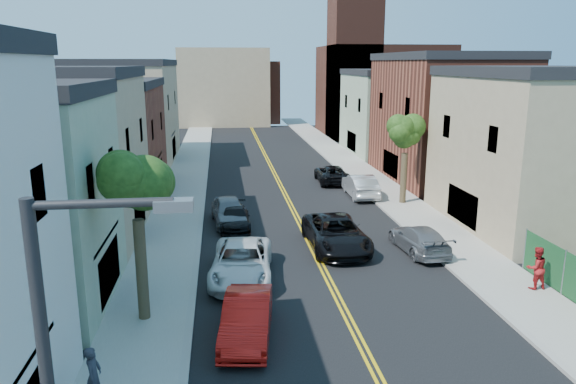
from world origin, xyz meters
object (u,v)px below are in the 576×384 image
object	(u,v)px
black_car_left	(235,218)
black_suv_lane	(336,233)
grey_car_left	(229,211)
dark_car_right_far	(332,174)
red_sedan	(247,318)
grey_car_right	(419,239)
silver_car_right	(360,185)
white_pickup	(242,262)
black_car_right	(420,240)
pedestrian_right	(536,268)
pedestrian_left	(94,376)

from	to	relation	value
black_car_left	black_suv_lane	bearing A→B (deg)	-40.05
grey_car_left	dark_car_right_far	world-z (taller)	grey_car_left
red_sedan	grey_car_right	xyz separation A→B (m)	(9.52, 8.14, -0.08)
silver_car_right	black_suv_lane	bearing A→B (deg)	69.82
white_pickup	grey_car_left	size ratio (longest dim) A/B	1.21
black_car_right	black_suv_lane	xyz separation A→B (m)	(-4.26, 1.17, 0.17)
black_car_left	silver_car_right	bearing A→B (deg)	35.50
pedestrian_right	black_suv_lane	bearing A→B (deg)	-45.70
grey_car_left	silver_car_right	xyz separation A→B (m)	(9.89, 5.87, 0.02)
grey_car_left	silver_car_right	size ratio (longest dim) A/B	0.95
white_pickup	black_car_right	bearing A→B (deg)	19.83
black_car_right	silver_car_right	distance (m)	12.43
grey_car_left	black_car_left	world-z (taller)	grey_car_left
black_car_left	grey_car_right	distance (m)	11.04
pedestrian_left	pedestrian_right	distance (m)	18.34
white_pickup	black_car_right	world-z (taller)	white_pickup
pedestrian_left	black_car_left	bearing A→B (deg)	-8.42
dark_car_right_far	grey_car_left	bearing A→B (deg)	52.90
white_pickup	dark_car_right_far	world-z (taller)	white_pickup
white_pickup	grey_car_left	world-z (taller)	grey_car_left
red_sedan	black_car_right	bearing A→B (deg)	47.62
black_car_left	black_car_right	xyz separation A→B (m)	(9.56, -5.63, 0.05)
pedestrian_right	dark_car_right_far	bearing A→B (deg)	-83.43
black_car_right	pedestrian_left	size ratio (longest dim) A/B	2.30
grey_car_right	pedestrian_left	distance (m)	18.33
red_sedan	pedestrian_right	xyz separation A→B (m)	(12.71, 2.56, 0.32)
pedestrian_right	silver_car_right	bearing A→B (deg)	-83.95
grey_car_right	pedestrian_right	distance (m)	6.44
red_sedan	black_car_right	world-z (taller)	red_sedan
black_car_left	dark_car_right_far	distance (m)	14.57
red_sedan	pedestrian_left	world-z (taller)	pedestrian_left
red_sedan	dark_car_right_far	world-z (taller)	red_sedan
black_car_right	pedestrian_right	world-z (taller)	pedestrian_right
white_pickup	grey_car_right	size ratio (longest dim) A/B	1.22
white_pickup	black_car_left	size ratio (longest dim) A/B	1.34
black_car_left	white_pickup	bearing A→B (deg)	-89.25
red_sedan	grey_car_left	distance (m)	14.58
dark_car_right_far	pedestrian_right	world-z (taller)	pedestrian_right
silver_car_right	pedestrian_left	xyz separation A→B (m)	(-14.09, -24.04, 0.19)
black_car_right	silver_car_right	size ratio (longest dim) A/B	0.80
silver_car_right	red_sedan	bearing A→B (deg)	65.61
black_car_left	grey_car_right	xyz separation A→B (m)	(9.56, -5.51, 0.06)
silver_car_right	pedestrian_left	size ratio (longest dim) A/B	2.90
grey_car_left	pedestrian_left	distance (m)	18.64
dark_car_right_far	pedestrian_right	xyz separation A→B (m)	(4.32, -22.98, 0.38)
white_pickup	black_car_right	distance (m)	9.77
red_sedan	pedestrian_left	distance (m)	5.81
black_suv_lane	grey_car_right	bearing A→B (deg)	-15.26
grey_car_right	dark_car_right_far	distance (m)	17.43
grey_car_left	black_suv_lane	size ratio (longest dim) A/B	0.79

